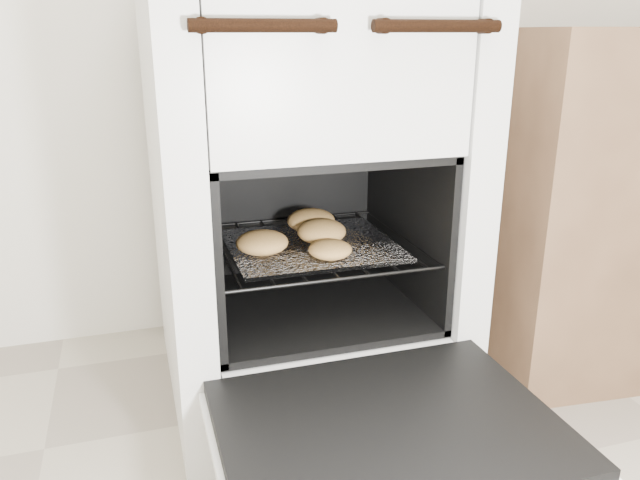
{
  "coord_description": "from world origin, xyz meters",
  "views": [
    {
      "loc": [
        -0.44,
        -0.2,
        0.84
      ],
      "look_at": [
        -0.07,
        0.99,
        0.42
      ],
      "focal_mm": 35.0,
      "sensor_mm": 36.0,
      "label": 1
    }
  ],
  "objects": [
    {
      "name": "stove",
      "position": [
        -0.07,
        1.15,
        0.48
      ],
      "size": [
        0.64,
        0.71,
        0.98
      ],
      "color": "silver",
      "rests_on": "ground"
    },
    {
      "name": "oven_door",
      "position": [
        -0.07,
        0.61,
        0.21
      ],
      "size": [
        0.57,
        0.45,
        0.04
      ],
      "color": "black",
      "rests_on": "stove"
    },
    {
      "name": "oven_rack",
      "position": [
        -0.07,
        1.08,
        0.39
      ],
      "size": [
        0.46,
        0.45,
        0.01
      ],
      "color": "black",
      "rests_on": "stove"
    },
    {
      "name": "foil_sheet",
      "position": [
        -0.07,
        1.05,
        0.39
      ],
      "size": [
        0.36,
        0.32,
        0.01
      ],
      "primitive_type": "cube",
      "color": "silver",
      "rests_on": "oven_rack"
    },
    {
      "name": "baked_rolls",
      "position": [
        -0.08,
        1.06,
        0.42
      ],
      "size": [
        0.28,
        0.32,
        0.05
      ],
      "color": "tan",
      "rests_on": "foil_sheet"
    },
    {
      "name": "counter",
      "position": [
        0.84,
        1.1,
        0.42
      ],
      "size": [
        0.89,
        0.64,
        0.85
      ],
      "primitive_type": "cube",
      "rotation": [
        0.0,
        0.0,
        -0.09
      ],
      "color": "brown",
      "rests_on": "ground"
    }
  ]
}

